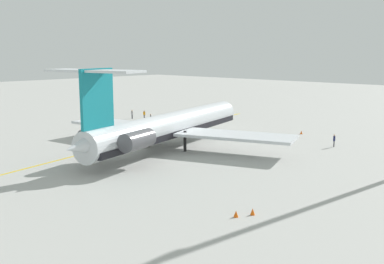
{
  "coord_description": "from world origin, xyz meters",
  "views": [
    {
      "loc": [
        40.05,
        56.37,
        12.93
      ],
      "look_at": [
        -2.53,
        16.65,
        2.66
      ],
      "focal_mm": 41.97,
      "sensor_mm": 36.0,
      "label": 1
    }
  ],
  "objects_px": {
    "ground_crew_portside": "(132,113)",
    "safety_cone_tail": "(253,212)",
    "safety_cone_nose": "(301,132)",
    "safety_cone_wingtip": "(236,214)",
    "ground_crew_near_nose": "(144,114)",
    "ground_crew_starboard": "(334,139)",
    "main_jetliner": "(167,127)",
    "ground_crew_near_tail": "(151,117)"
  },
  "relations": [
    {
      "from": "ground_crew_near_nose",
      "to": "ground_crew_portside",
      "type": "height_order",
      "value": "ground_crew_portside"
    },
    {
      "from": "ground_crew_near_tail",
      "to": "safety_cone_wingtip",
      "type": "height_order",
      "value": "ground_crew_near_tail"
    },
    {
      "from": "ground_crew_near_nose",
      "to": "safety_cone_nose",
      "type": "relative_size",
      "value": 3.17
    },
    {
      "from": "main_jetliner",
      "to": "safety_cone_wingtip",
      "type": "height_order",
      "value": "main_jetliner"
    },
    {
      "from": "ground_crew_starboard",
      "to": "safety_cone_wingtip",
      "type": "bearing_deg",
      "value": -91.2
    },
    {
      "from": "ground_crew_portside",
      "to": "ground_crew_near_tail",
      "type": "bearing_deg",
      "value": 172.85
    },
    {
      "from": "main_jetliner",
      "to": "ground_crew_starboard",
      "type": "relative_size",
      "value": 21.21
    },
    {
      "from": "ground_crew_starboard",
      "to": "safety_cone_tail",
      "type": "distance_m",
      "value": 30.56
    },
    {
      "from": "ground_crew_near_nose",
      "to": "ground_crew_starboard",
      "type": "relative_size",
      "value": 0.96
    },
    {
      "from": "ground_crew_near_nose",
      "to": "safety_cone_wingtip",
      "type": "relative_size",
      "value": 3.17
    },
    {
      "from": "safety_cone_wingtip",
      "to": "safety_cone_tail",
      "type": "relative_size",
      "value": 1.0
    },
    {
      "from": "ground_crew_portside",
      "to": "safety_cone_tail",
      "type": "height_order",
      "value": "ground_crew_portside"
    },
    {
      "from": "main_jetliner",
      "to": "ground_crew_near_tail",
      "type": "relative_size",
      "value": 22.47
    },
    {
      "from": "ground_crew_portside",
      "to": "safety_cone_tail",
      "type": "bearing_deg",
      "value": 151.65
    },
    {
      "from": "ground_crew_near_tail",
      "to": "ground_crew_portside",
      "type": "bearing_deg",
      "value": 155.36
    },
    {
      "from": "ground_crew_near_nose",
      "to": "ground_crew_portside",
      "type": "bearing_deg",
      "value": -87.78
    },
    {
      "from": "ground_crew_near_tail",
      "to": "ground_crew_portside",
      "type": "relative_size",
      "value": 0.96
    },
    {
      "from": "main_jetliner",
      "to": "ground_crew_starboard",
      "type": "bearing_deg",
      "value": -57.54
    },
    {
      "from": "safety_cone_nose",
      "to": "safety_cone_tail",
      "type": "bearing_deg",
      "value": 23.83
    },
    {
      "from": "ground_crew_near_nose",
      "to": "safety_cone_nose",
      "type": "distance_m",
      "value": 31.78
    },
    {
      "from": "ground_crew_starboard",
      "to": "safety_cone_tail",
      "type": "xyz_separation_m",
      "value": [
        29.67,
        7.28,
        -0.87
      ]
    },
    {
      "from": "safety_cone_nose",
      "to": "safety_cone_wingtip",
      "type": "distance_m",
      "value": 39.91
    },
    {
      "from": "safety_cone_nose",
      "to": "safety_cone_tail",
      "type": "height_order",
      "value": "same"
    },
    {
      "from": "main_jetliner",
      "to": "safety_cone_tail",
      "type": "distance_m",
      "value": 26.88
    },
    {
      "from": "ground_crew_near_tail",
      "to": "safety_cone_wingtip",
      "type": "distance_m",
      "value": 50.5
    },
    {
      "from": "ground_crew_near_tail",
      "to": "ground_crew_portside",
      "type": "distance_m",
      "value": 6.75
    },
    {
      "from": "ground_crew_starboard",
      "to": "safety_cone_nose",
      "type": "relative_size",
      "value": 3.3
    },
    {
      "from": "ground_crew_starboard",
      "to": "safety_cone_wingtip",
      "type": "relative_size",
      "value": 3.3
    },
    {
      "from": "main_jetliner",
      "to": "ground_crew_near_tail",
      "type": "height_order",
      "value": "main_jetliner"
    },
    {
      "from": "safety_cone_wingtip",
      "to": "ground_crew_portside",
      "type": "bearing_deg",
      "value": -121.13
    },
    {
      "from": "main_jetliner",
      "to": "safety_cone_tail",
      "type": "xyz_separation_m",
      "value": [
        12.85,
        23.44,
        -2.82
      ]
    },
    {
      "from": "ground_crew_portside",
      "to": "safety_cone_nose",
      "type": "height_order",
      "value": "ground_crew_portside"
    },
    {
      "from": "ground_crew_near_nose",
      "to": "safety_cone_wingtip",
      "type": "bearing_deg",
      "value": 32.01
    },
    {
      "from": "ground_crew_portside",
      "to": "safety_cone_tail",
      "type": "relative_size",
      "value": 3.24
    },
    {
      "from": "safety_cone_wingtip",
      "to": "safety_cone_tail",
      "type": "bearing_deg",
      "value": 152.5
    },
    {
      "from": "main_jetliner",
      "to": "ground_crew_near_nose",
      "type": "height_order",
      "value": "main_jetliner"
    },
    {
      "from": "ground_crew_near_tail",
      "to": "safety_cone_nose",
      "type": "height_order",
      "value": "ground_crew_near_tail"
    },
    {
      "from": "safety_cone_wingtip",
      "to": "ground_crew_near_nose",
      "type": "bearing_deg",
      "value": -123.42
    },
    {
      "from": "main_jetliner",
      "to": "safety_cone_wingtip",
      "type": "bearing_deg",
      "value": -135.59
    },
    {
      "from": "safety_cone_wingtip",
      "to": "main_jetliner",
      "type": "bearing_deg",
      "value": -121.9
    },
    {
      "from": "main_jetliner",
      "to": "safety_cone_tail",
      "type": "bearing_deg",
      "value": -132.42
    },
    {
      "from": "ground_crew_near_nose",
      "to": "ground_crew_portside",
      "type": "distance_m",
      "value": 2.61
    }
  ]
}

